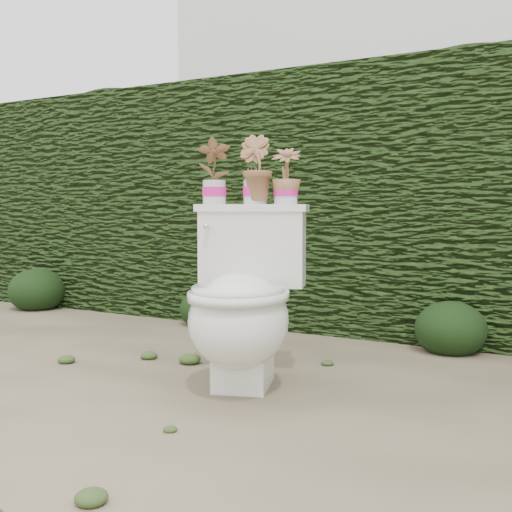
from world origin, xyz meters
The scene contains 9 objects.
ground centered at (0.00, 0.00, 0.00)m, with size 60.00×60.00×0.00m, color gray.
hedge centered at (0.00, 1.60, 0.80)m, with size 8.00×1.00×1.60m, color #2B4717.
toilet centered at (0.15, -0.09, 0.36)m, with size 0.66×0.79×0.78m.
potted_plant_left centered at (-0.10, 0.07, 0.92)m, with size 0.15×0.10×0.29m, color #337524.
potted_plant_center centered at (0.08, 0.14, 0.93)m, with size 0.17×0.14×0.30m, color #337524.
potted_plant_right centered at (0.21, 0.19, 0.90)m, with size 0.13×0.13×0.24m, color #337524.
liriope_clump_0 centered at (-2.32, 0.98, 0.17)m, with size 0.42×0.42×0.34m, color black.
liriope_clump_1 centered at (-0.83, 1.06, 0.13)m, with size 0.33×0.33×0.27m, color black.
liriope_clump_2 centered at (0.76, 1.04, 0.15)m, with size 0.38×0.38×0.30m, color black.
Camera 1 is at (1.53, -2.38, 0.75)m, focal length 45.00 mm.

